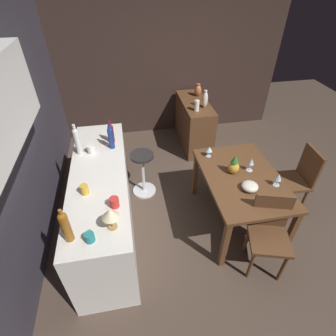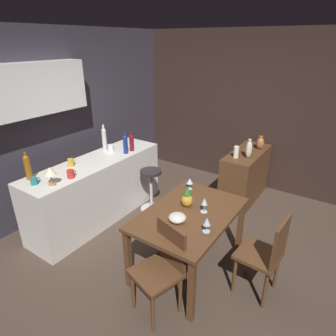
{
  "view_description": "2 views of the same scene",
  "coord_description": "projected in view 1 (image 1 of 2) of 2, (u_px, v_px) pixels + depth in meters",
  "views": [
    {
      "loc": [
        -2.1,
        1.0,
        2.69
      ],
      "look_at": [
        0.3,
        0.56,
        0.75
      ],
      "focal_mm": 28.04,
      "sensor_mm": 36.0,
      "label": 1
    },
    {
      "loc": [
        -2.3,
        -1.54,
        2.42
      ],
      "look_at": [
        0.61,
        0.43,
        0.86
      ],
      "focal_mm": 31.02,
      "sensor_mm": 36.0,
      "label": 2
    }
  ],
  "objects": [
    {
      "name": "counter_lamp",
      "position": [
        110.0,
        214.0,
        2.13
      ],
      "size": [
        0.15,
        0.15,
        0.22
      ],
      "color": "#A58447",
      "rests_on": "kitchen_counter"
    },
    {
      "name": "sideboard_cabinet",
      "position": [
        194.0,
        124.0,
        4.65
      ],
      "size": [
        1.1,
        0.44,
        0.82
      ],
      "primitive_type": "cube",
      "color": "#56351E",
      "rests_on": "ground_plane"
    },
    {
      "name": "wall_side_right",
      "position": [
        159.0,
        62.0,
        4.54
      ],
      "size": [
        0.1,
        4.4,
        2.6
      ],
      "primitive_type": "cube",
      "color": "#33231E",
      "rests_on": "ground_plane"
    },
    {
      "name": "wine_bottle_ruby",
      "position": [
        111.0,
        132.0,
        3.2
      ],
      "size": [
        0.07,
        0.07,
        0.29
      ],
      "color": "maroon",
      "rests_on": "kitchen_counter"
    },
    {
      "name": "fruit_bowl",
      "position": [
        250.0,
        186.0,
        2.81
      ],
      "size": [
        0.18,
        0.18,
        0.09
      ],
      "primitive_type": "ellipsoid",
      "color": "beige",
      "rests_on": "dining_table"
    },
    {
      "name": "cup_mustard",
      "position": [
        84.0,
        189.0,
        2.53
      ],
      "size": [
        0.11,
        0.08,
        0.1
      ],
      "color": "gold",
      "rests_on": "kitchen_counter"
    },
    {
      "name": "cup_red",
      "position": [
        114.0,
        202.0,
        2.4
      ],
      "size": [
        0.12,
        0.09,
        0.1
      ],
      "color": "red",
      "rests_on": "kitchen_counter"
    },
    {
      "name": "wine_glass_right",
      "position": [
        279.0,
        177.0,
        2.83
      ],
      "size": [
        0.07,
        0.07,
        0.16
      ],
      "color": "silver",
      "rests_on": "dining_table"
    },
    {
      "name": "wine_glass_left",
      "position": [
        209.0,
        149.0,
        3.26
      ],
      "size": [
        0.08,
        0.08,
        0.14
      ],
      "color": "silver",
      "rests_on": "dining_table"
    },
    {
      "name": "chair_by_doorway",
      "position": [
        297.0,
        178.0,
        3.34
      ],
      "size": [
        0.43,
        0.43,
        0.92
      ],
      "color": "#56351E",
      "rests_on": "ground_plane"
    },
    {
      "name": "vase_ceramic_ivory",
      "position": [
        205.0,
        99.0,
        4.15
      ],
      "size": [
        0.09,
        0.09,
        0.29
      ],
      "color": "beige",
      "rests_on": "sideboard_cabinet"
    },
    {
      "name": "wine_bottle_clear",
      "position": [
        77.0,
        140.0,
        2.99
      ],
      "size": [
        0.07,
        0.07,
        0.38
      ],
      "color": "silver",
      "rests_on": "kitchen_counter"
    },
    {
      "name": "pineapple_centerpiece",
      "position": [
        234.0,
        165.0,
        3.0
      ],
      "size": [
        0.13,
        0.13,
        0.25
      ],
      "color": "gold",
      "rests_on": "dining_table"
    },
    {
      "name": "wine_bottle_cobalt",
      "position": [
        111.0,
        137.0,
        3.09
      ],
      "size": [
        0.07,
        0.07,
        0.33
      ],
      "color": "navy",
      "rests_on": "kitchen_counter"
    },
    {
      "name": "bar_stool",
      "position": [
        143.0,
        173.0,
        3.67
      ],
      "size": [
        0.34,
        0.34,
        0.67
      ],
      "color": "#262323",
      "rests_on": "ground_plane"
    },
    {
      "name": "wine_glass_center",
      "position": [
        251.0,
        162.0,
        3.02
      ],
      "size": [
        0.07,
        0.07,
        0.17
      ],
      "color": "silver",
      "rests_on": "dining_table"
    },
    {
      "name": "ground_plane",
      "position": [
        214.0,
        222.0,
        3.43
      ],
      "size": [
        9.0,
        9.0,
        0.0
      ],
      "primitive_type": "plane",
      "color": "#47382D"
    },
    {
      "name": "dining_table",
      "position": [
        241.0,
        182.0,
        3.06
      ],
      "size": [
        1.27,
        0.85,
        0.74
      ],
      "color": "#56351E",
      "rests_on": "ground_plane"
    },
    {
      "name": "cup_white",
      "position": [
        91.0,
        149.0,
        3.08
      ],
      "size": [
        0.13,
        0.09,
        0.1
      ],
      "color": "white",
      "rests_on": "kitchen_counter"
    },
    {
      "name": "chair_near_window",
      "position": [
        269.0,
        231.0,
        2.69
      ],
      "size": [
        0.5,
        0.5,
        0.9
      ],
      "color": "#56351E",
      "rests_on": "ground_plane"
    },
    {
      "name": "cup_teal",
      "position": [
        90.0,
        237.0,
        2.11
      ],
      "size": [
        0.11,
        0.08,
        0.08
      ],
      "color": "teal",
      "rests_on": "kitchen_counter"
    },
    {
      "name": "kitchen_counter",
      "position": [
        104.0,
        202.0,
        3.09
      ],
      "size": [
        2.1,
        0.6,
        0.9
      ],
      "primitive_type": "cube",
      "color": "silver",
      "rests_on": "ground_plane"
    },
    {
      "name": "pillar_candle_tall",
      "position": [
        197.0,
        106.0,
        4.09
      ],
      "size": [
        0.08,
        0.08,
        0.2
      ],
      "color": "white",
      "rests_on": "sideboard_cabinet"
    },
    {
      "name": "wine_bottle_amber",
      "position": [
        65.0,
        226.0,
        2.04
      ],
      "size": [
        0.07,
        0.07,
        0.34
      ],
      "color": "#8C5114",
      "rests_on": "kitchen_counter"
    },
    {
      "name": "vase_copper",
      "position": [
        198.0,
        90.0,
        4.54
      ],
      "size": [
        0.12,
        0.12,
        0.21
      ],
      "color": "#B26038",
      "rests_on": "sideboard_cabinet"
    }
  ]
}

